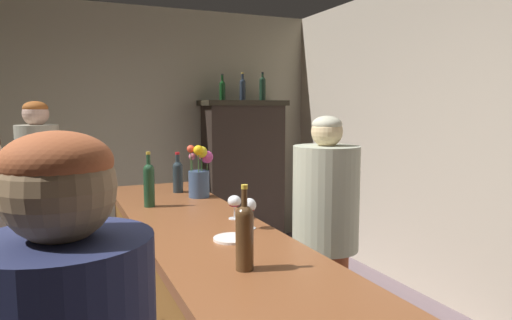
# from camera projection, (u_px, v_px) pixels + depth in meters

# --- Properties ---
(wall_back) EXTENTS (5.63, 0.12, 2.77)m
(wall_back) POSITION_uv_depth(u_px,v_px,m) (74.00, 132.00, 4.96)
(wall_back) COLOR #B5AF93
(wall_back) RESTS_ON ground
(display_cabinet) EXTENTS (0.98, 0.48, 1.73)m
(display_cabinet) POSITION_uv_depth(u_px,v_px,m) (243.00, 171.00, 5.44)
(display_cabinet) COLOR #2B211C
(display_cabinet) RESTS_ON ground
(wine_bottle_riesling) EXTENTS (0.07, 0.07, 0.29)m
(wine_bottle_riesling) POSITION_uv_depth(u_px,v_px,m) (178.00, 175.00, 3.27)
(wine_bottle_riesling) COLOR #202B30
(wine_bottle_riesling) RESTS_ON bar_counter
(wine_bottle_malbec) EXTENTS (0.07, 0.07, 0.34)m
(wine_bottle_malbec) POSITION_uv_depth(u_px,v_px,m) (149.00, 183.00, 2.79)
(wine_bottle_malbec) COLOR #1D3D25
(wine_bottle_malbec) RESTS_ON bar_counter
(wine_bottle_syrah) EXTENTS (0.07, 0.07, 0.32)m
(wine_bottle_syrah) POSITION_uv_depth(u_px,v_px,m) (245.00, 234.00, 1.71)
(wine_bottle_syrah) COLOR #4A311A
(wine_bottle_syrah) RESTS_ON bar_counter
(wine_glass_front) EXTENTS (0.07, 0.07, 0.16)m
(wine_glass_front) POSITION_uv_depth(u_px,v_px,m) (249.00, 207.00, 2.29)
(wine_glass_front) COLOR white
(wine_glass_front) RESTS_ON bar_counter
(wine_glass_mid) EXTENTS (0.07, 0.07, 0.13)m
(wine_glass_mid) POSITION_uv_depth(u_px,v_px,m) (234.00, 203.00, 2.50)
(wine_glass_mid) COLOR white
(wine_glass_mid) RESTS_ON bar_counter
(flower_arrangement) EXTENTS (0.18, 0.16, 0.36)m
(flower_arrangement) POSITION_uv_depth(u_px,v_px,m) (200.00, 174.00, 3.09)
(flower_arrangement) COLOR #374C6D
(flower_arrangement) RESTS_ON bar_counter
(cheese_plate) EXTENTS (0.18, 0.18, 0.01)m
(cheese_plate) POSITION_uv_depth(u_px,v_px,m) (232.00, 239.00, 2.11)
(cheese_plate) COLOR white
(cheese_plate) RESTS_ON bar_counter
(display_bottle_left) EXTENTS (0.07, 0.07, 0.30)m
(display_bottle_left) POSITION_uv_depth(u_px,v_px,m) (222.00, 89.00, 5.23)
(display_bottle_left) COLOR #123A18
(display_bottle_left) RESTS_ON display_cabinet
(display_bottle_midleft) EXTENTS (0.07, 0.07, 0.32)m
(display_bottle_midleft) POSITION_uv_depth(u_px,v_px,m) (243.00, 88.00, 5.33)
(display_bottle_midleft) COLOR #222B37
(display_bottle_midleft) RESTS_ON display_cabinet
(display_bottle_center) EXTENTS (0.07, 0.07, 0.33)m
(display_bottle_center) POSITION_uv_depth(u_px,v_px,m) (262.00, 88.00, 5.43)
(display_bottle_center) COLOR #193021
(display_bottle_center) RESTS_ON display_cabinet
(patron_tall) EXTENTS (0.31, 0.31, 1.70)m
(patron_tall) POSITION_uv_depth(u_px,v_px,m) (40.00, 201.00, 3.48)
(patron_tall) COLOR maroon
(patron_tall) RESTS_ON ground
(bartender) EXTENTS (0.40, 0.40, 1.60)m
(bartender) POSITION_uv_depth(u_px,v_px,m) (325.00, 238.00, 2.77)
(bartender) COLOR brown
(bartender) RESTS_ON ground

